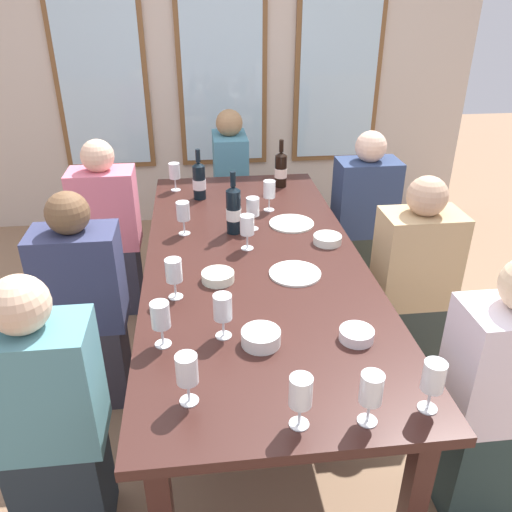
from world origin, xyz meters
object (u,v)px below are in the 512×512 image
object	(u,v)px
wine_bottle_0	(199,180)
tasting_bowl_2	(327,239)
wine_glass_9	(269,191)
seated_person_2	(109,234)
wine_glass_10	(160,317)
wine_bottle_2	(281,169)
wine_glass_0	(174,272)
wine_glass_5	(433,379)
white_plate_0	(291,223)
wine_glass_11	(253,208)
seated_person_6	(231,188)
tasting_bowl_0	(261,338)
seated_person_3	(363,221)
seated_person_5	(496,399)
wine_glass_8	(247,227)
wine_glass_7	(301,394)
seated_person_4	(49,423)
wine_glass_4	(223,309)
wine_bottle_1	(234,210)
tasting_bowl_1	(218,277)
wine_glass_6	(183,213)
wine_glass_1	(371,391)
wine_glass_2	(187,370)
seated_person_1	(412,287)
tasting_bowl_3	(357,335)
dining_table	(254,269)
seated_person_0	(85,309)
wine_glass_3	(174,172)

from	to	relation	value
wine_bottle_0	tasting_bowl_2	world-z (taller)	wine_bottle_0
tasting_bowl_2	wine_glass_9	size ratio (longest dim) A/B	0.80
seated_person_2	wine_glass_10	bearing A→B (deg)	-74.28
wine_bottle_2	wine_glass_0	world-z (taller)	wine_bottle_2
wine_glass_5	white_plate_0	bearing A→B (deg)	96.78
wine_glass_11	seated_person_6	size ratio (longest dim) A/B	0.16
wine_glass_0	wine_glass_10	world-z (taller)	same
white_plate_0	tasting_bowl_0	bearing A→B (deg)	-106.16
seated_person_3	wine_glass_10	bearing A→B (deg)	-129.78
seated_person_2	wine_bottle_0	bearing A→B (deg)	-2.11
wine_bottle_0	seated_person_5	xyz separation A→B (m)	(1.04, -1.61, -0.33)
wine_glass_8	wine_glass_7	bearing A→B (deg)	-88.38
wine_glass_7	seated_person_4	xyz separation A→B (m)	(-0.81, 0.31, -0.33)
wine_glass_4	seated_person_3	world-z (taller)	seated_person_3
seated_person_2	wine_bottle_1	bearing A→B (deg)	-35.68
wine_glass_5	seated_person_4	world-z (taller)	seated_person_4
white_plate_0	seated_person_5	size ratio (longest dim) A/B	0.22
wine_glass_5	wine_glass_9	size ratio (longest dim) A/B	1.00
wine_glass_9	seated_person_6	xyz separation A→B (m)	(-0.15, 0.96, -0.33)
wine_glass_10	seated_person_2	world-z (taller)	seated_person_2
tasting_bowl_2	wine_glass_0	distance (m)	0.85
wine_bottle_1	seated_person_4	world-z (taller)	seated_person_4
seated_person_5	tasting_bowl_1	bearing A→B (deg)	147.83
wine_glass_6	wine_glass_10	xyz separation A→B (m)	(-0.07, -0.93, -0.00)
wine_glass_1	wine_bottle_1	bearing A→B (deg)	101.78
wine_glass_2	wine_glass_4	distance (m)	0.35
wine_glass_7	seated_person_1	xyz separation A→B (m)	(0.79, 1.04, -0.33)
tasting_bowl_0	wine_glass_2	bearing A→B (deg)	-134.52
wine_glass_1	wine_bottle_0	bearing A→B (deg)	103.51
tasting_bowl_3	wine_glass_10	bearing A→B (deg)	175.71
dining_table	seated_person_5	bearing A→B (deg)	-45.65
seated_person_2	seated_person_4	world-z (taller)	same
wine_glass_9	wine_glass_10	distance (m)	1.31
white_plate_0	wine_glass_5	world-z (taller)	wine_glass_5
dining_table	wine_bottle_2	world-z (taller)	wine_bottle_2
wine_bottle_2	tasting_bowl_0	size ratio (longest dim) A/B	2.12
wine_glass_5	wine_glass_1	bearing A→B (deg)	-171.77
wine_bottle_1	wine_glass_11	world-z (taller)	wine_bottle_1
tasting_bowl_1	seated_person_3	xyz separation A→B (m)	(0.98, 1.02, -0.23)
tasting_bowl_1	seated_person_2	size ratio (longest dim) A/B	0.13
wine_glass_4	seated_person_0	distance (m)	0.91
wine_bottle_0	wine_bottle_1	world-z (taller)	wine_bottle_1
wine_bottle_0	wine_glass_3	world-z (taller)	wine_bottle_0
tasting_bowl_2	seated_person_5	distance (m)	1.04
white_plate_0	tasting_bowl_0	distance (m)	1.06
wine_bottle_2	wine_glass_1	size ratio (longest dim) A/B	1.72
wine_glass_2	seated_person_1	world-z (taller)	seated_person_1
wine_glass_2	wine_glass_11	distance (m)	1.29
wine_bottle_0	wine_glass_11	bearing A→B (deg)	-60.82
tasting_bowl_3	wine_glass_5	size ratio (longest dim) A/B	0.72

